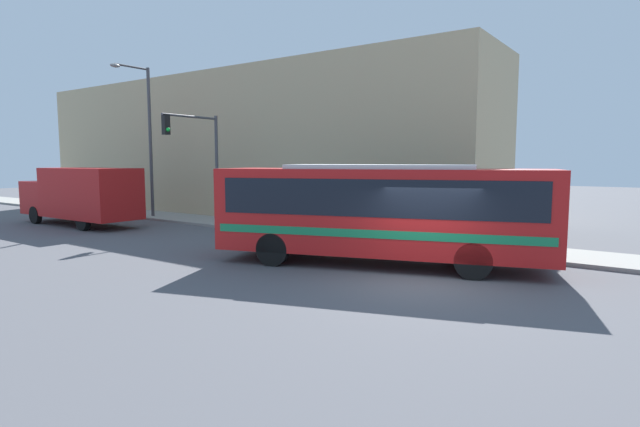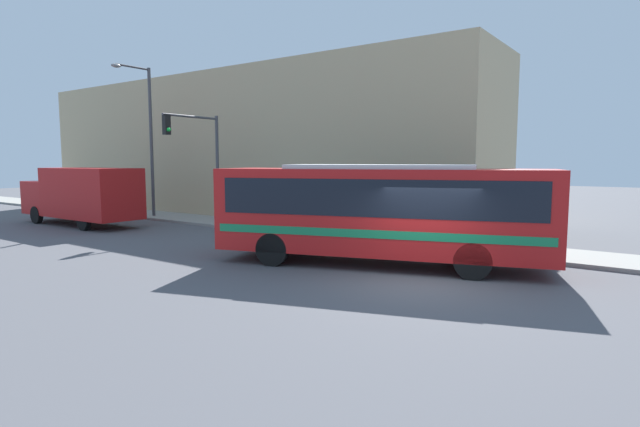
% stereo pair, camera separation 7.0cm
% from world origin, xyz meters
% --- Properties ---
extents(ground_plane, '(120.00, 120.00, 0.00)m').
position_xyz_m(ground_plane, '(0.00, 0.00, 0.00)').
color(ground_plane, '#515156').
extents(sidewalk, '(2.72, 70.00, 0.13)m').
position_xyz_m(sidewalk, '(5.86, 20.00, 0.07)').
color(sidewalk, gray).
rests_on(sidewalk, ground_plane).
extents(building_facade, '(6.00, 31.25, 8.28)m').
position_xyz_m(building_facade, '(10.22, 16.62, 4.14)').
color(building_facade, tan).
rests_on(building_facade, ground_plane).
extents(city_bus, '(5.48, 10.41, 3.12)m').
position_xyz_m(city_bus, '(1.39, 1.98, 1.81)').
color(city_bus, red).
rests_on(city_bus, ground_plane).
extents(delivery_truck, '(2.33, 7.73, 2.89)m').
position_xyz_m(delivery_truck, '(1.24, 18.82, 1.58)').
color(delivery_truck, '#B21919').
rests_on(delivery_truck, ground_plane).
extents(fire_hydrant, '(0.21, 0.28, 0.69)m').
position_xyz_m(fire_hydrant, '(5.10, 5.61, 0.48)').
color(fire_hydrant, red).
rests_on(fire_hydrant, sidewalk).
extents(traffic_light_pole, '(3.28, 0.35, 5.32)m').
position_xyz_m(traffic_light_pole, '(4.13, 13.32, 3.78)').
color(traffic_light_pole, '#47474C').
rests_on(traffic_light_pole, sidewalk).
extents(parking_meter, '(0.14, 0.14, 1.30)m').
position_xyz_m(parking_meter, '(5.10, 9.21, 1.01)').
color(parking_meter, '#47474C').
rests_on(parking_meter, sidewalk).
extents(street_lamp, '(2.37, 0.28, 8.22)m').
position_xyz_m(street_lamp, '(5.08, 18.73, 4.92)').
color(street_lamp, '#47474C').
rests_on(street_lamp, sidewalk).
extents(pedestrian_near_corner, '(0.34, 0.34, 1.75)m').
position_xyz_m(pedestrian_near_corner, '(5.90, 6.41, 1.03)').
color(pedestrian_near_corner, '#23283D').
rests_on(pedestrian_near_corner, sidewalk).
extents(pedestrian_mid_block, '(0.34, 0.34, 1.71)m').
position_xyz_m(pedestrian_mid_block, '(5.68, 11.99, 1.00)').
color(pedestrian_mid_block, '#23283D').
rests_on(pedestrian_mid_block, sidewalk).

